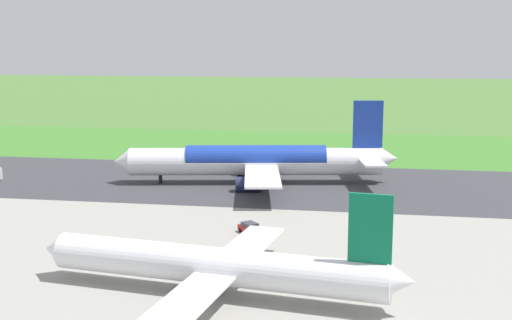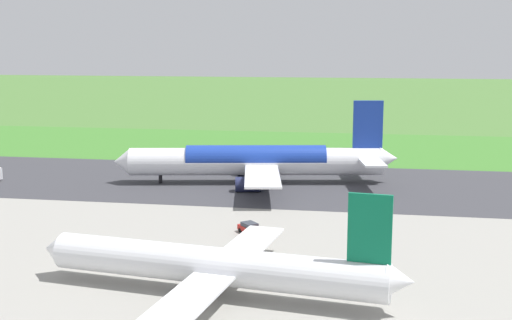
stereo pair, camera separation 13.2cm
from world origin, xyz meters
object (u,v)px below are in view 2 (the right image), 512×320
Objects in this scene: airliner_parked_mid at (216,265)px; no_stopping_sign at (371,152)px; airliner_main at (258,161)px; traffic_cone_orange at (349,152)px; service_car_followme at (250,228)px.

airliner_parked_mid is 15.11× the size of no_stopping_sign.
airliner_parked_mid is at bearing 95.15° from airliner_main.
airliner_main is 57.94m from airliner_parked_mid.
no_stopping_sign is 8.80m from traffic_cone_orange.
airliner_main is 34.82m from service_car_followme.
traffic_cone_orange is (-16.02, -38.14, -4.08)m from airliner_main.
service_car_followme is 67.67m from no_stopping_sign.
airliner_parked_mid is 96.49m from traffic_cone_orange.
service_car_followme is 7.91× the size of traffic_cone_orange.
airliner_parked_mid is 23.50m from service_car_followme.
traffic_cone_orange is (5.29, -6.90, -1.35)m from no_stopping_sign.
airliner_main reaches higher than service_car_followme.
airliner_main is 41.57m from traffic_cone_orange.
service_car_followme is 73.37m from traffic_cone_orange.
no_stopping_sign is (-16.11, -88.94, -1.69)m from airliner_parked_mid.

